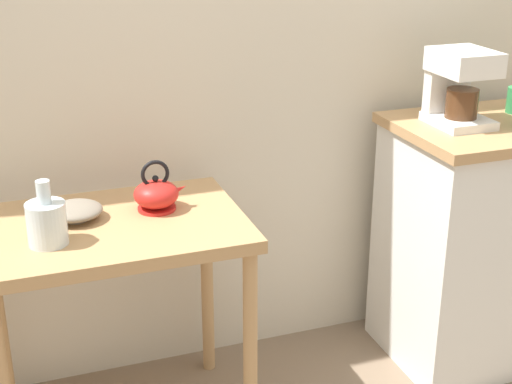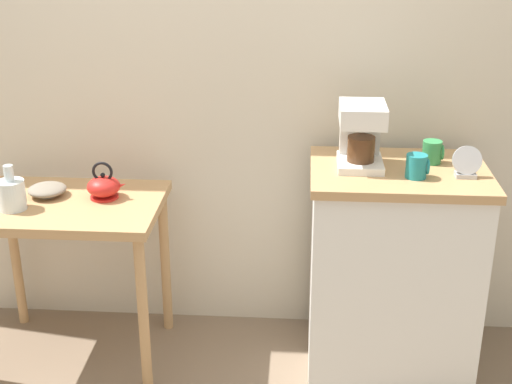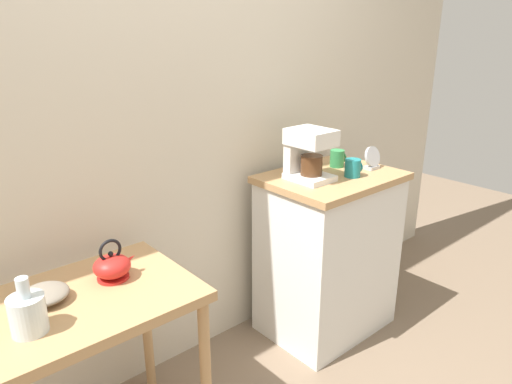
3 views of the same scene
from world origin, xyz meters
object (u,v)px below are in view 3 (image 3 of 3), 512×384
object	(u,v)px
glass_carafe_vase	(28,313)
mug_tall_green	(337,158)
table_clock	(372,159)
bowl_stoneware	(45,294)
mug_dark_teal	(353,168)
teakettle	(113,266)
coffee_maker	(307,152)

from	to	relation	value
glass_carafe_vase	mug_tall_green	xyz separation A→B (m)	(1.70, 0.20, 0.15)
mug_tall_green	table_clock	xyz separation A→B (m)	(0.11, -0.15, 0.01)
bowl_stoneware	table_clock	xyz separation A→B (m)	(1.71, -0.10, 0.20)
bowl_stoneware	mug_dark_teal	distance (m)	1.54
teakettle	mug_tall_green	xyz separation A→B (m)	(1.36, 0.05, 0.17)
teakettle	coffee_maker	bearing A→B (deg)	0.38
table_clock	mug_tall_green	bearing A→B (deg)	124.40
glass_carafe_vase	mug_dark_teal	bearing A→B (deg)	0.78
glass_carafe_vase	table_clock	xyz separation A→B (m)	(1.81, 0.04, 0.16)
teakettle	table_clock	world-z (taller)	table_clock
bowl_stoneware	mug_dark_teal	xyz separation A→B (m)	(1.52, -0.12, 0.19)
teakettle	mug_dark_teal	size ratio (longest dim) A/B	1.84
bowl_stoneware	teakettle	size ratio (longest dim) A/B	0.95
glass_carafe_vase	coffee_maker	size ratio (longest dim) A/B	0.73
mug_dark_teal	mug_tall_green	distance (m)	0.19
coffee_maker	mug_tall_green	bearing A→B (deg)	8.84
mug_tall_green	table_clock	bearing A→B (deg)	-55.60
bowl_stoneware	glass_carafe_vase	xyz separation A→B (m)	(-0.09, -0.15, 0.04)
glass_carafe_vase	coffee_maker	distance (m)	1.43
glass_carafe_vase	mug_dark_teal	size ratio (longest dim) A/B	2.04
teakettle	mug_tall_green	distance (m)	1.37
bowl_stoneware	table_clock	bearing A→B (deg)	-3.50
bowl_stoneware	mug_tall_green	distance (m)	1.62
glass_carafe_vase	mug_tall_green	world-z (taller)	mug_tall_green
bowl_stoneware	mug_dark_teal	size ratio (longest dim) A/B	1.75
teakettle	coffee_maker	world-z (taller)	coffee_maker
teakettle	mug_tall_green	world-z (taller)	mug_tall_green
glass_carafe_vase	mug_tall_green	bearing A→B (deg)	6.56
bowl_stoneware	coffee_maker	bearing A→B (deg)	0.17
mug_tall_green	table_clock	size ratio (longest dim) A/B	0.75
table_clock	coffee_maker	bearing A→B (deg)	164.90
bowl_stoneware	mug_tall_green	bearing A→B (deg)	1.78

